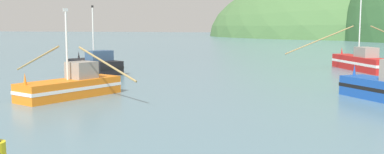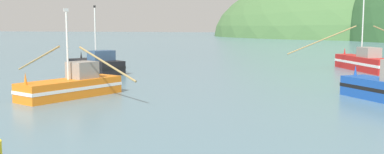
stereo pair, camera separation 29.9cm
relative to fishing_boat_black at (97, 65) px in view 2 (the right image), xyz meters
name	(u,v)px [view 2 (the right image)]	position (x,y,z in m)	size (l,w,h in m)	color
fishing_boat_black	(97,65)	(0.00, 0.00, 0.00)	(6.74, 5.43, 6.31)	black
fishing_boat_orange	(72,86)	(5.46, -13.00, -0.05)	(10.72, 7.04, 5.48)	orange
fishing_boat_red	(364,62)	(24.24, 9.60, 0.09)	(14.39, 9.09, 7.44)	red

